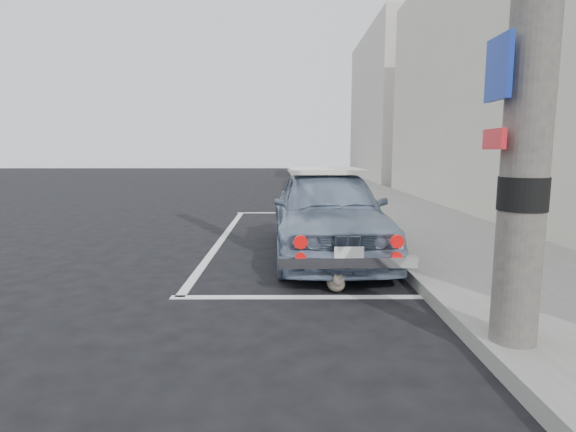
% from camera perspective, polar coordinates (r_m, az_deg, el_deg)
% --- Properties ---
extents(ground, '(80.00, 80.00, 0.00)m').
position_cam_1_polar(ground, '(5.56, -3.24, -8.67)').
color(ground, black).
rests_on(ground, ground).
extents(sidewalk, '(2.80, 40.00, 0.15)m').
position_cam_1_polar(sidewalk, '(8.02, 21.07, -3.42)').
color(sidewalk, slate).
rests_on(sidewalk, ground).
extents(building_far, '(3.50, 10.00, 8.00)m').
position_cam_1_polar(building_far, '(26.14, 13.51, 13.17)').
color(building_far, beige).
rests_on(building_far, ground).
extents(pline_rear, '(3.00, 0.12, 0.01)m').
position_cam_1_polar(pline_rear, '(5.08, 2.20, -10.26)').
color(pline_rear, silver).
rests_on(pline_rear, ground).
extents(pline_front, '(3.00, 0.12, 0.01)m').
position_cam_1_polar(pline_front, '(11.93, 0.77, 0.41)').
color(pline_front, silver).
rests_on(pline_front, ground).
extents(pline_side, '(0.12, 7.00, 0.01)m').
position_cam_1_polar(pline_side, '(8.55, -8.24, -2.75)').
color(pline_side, silver).
rests_on(pline_side, ground).
extents(retro_coupe, '(1.76, 4.12, 1.39)m').
position_cam_1_polar(retro_coupe, '(6.98, 5.00, 0.64)').
color(retro_coupe, '#7B8EAA').
rests_on(retro_coupe, ground).
extents(cat, '(0.23, 0.48, 0.26)m').
position_cam_1_polar(cat, '(5.28, 6.15, -8.31)').
color(cat, '#67594E').
rests_on(cat, ground).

